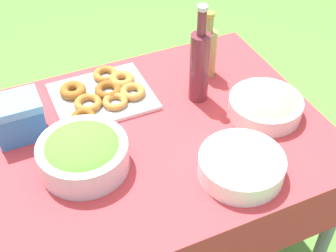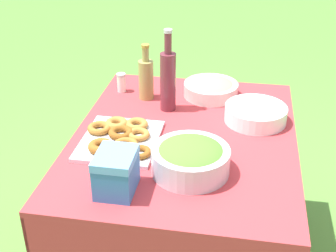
# 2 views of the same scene
# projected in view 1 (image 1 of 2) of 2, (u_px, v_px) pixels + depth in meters

# --- Properties ---
(picnic_table) EXTENTS (1.20, 0.93, 0.77)m
(picnic_table) POSITION_uv_depth(u_px,v_px,m) (155.00, 153.00, 1.71)
(picnic_table) COLOR #B73338
(picnic_table) RESTS_ON ground_plane
(salad_bowl) EXTENTS (0.29, 0.29, 0.12)m
(salad_bowl) POSITION_uv_depth(u_px,v_px,m) (83.00, 153.00, 1.48)
(salad_bowl) COLOR silver
(salad_bowl) RESTS_ON picnic_table
(pasta_bowl) EXTENTS (0.27, 0.27, 0.08)m
(pasta_bowl) POSITION_uv_depth(u_px,v_px,m) (266.00, 105.00, 1.69)
(pasta_bowl) COLOR silver
(pasta_bowl) RESTS_ON picnic_table
(donut_platter) EXTENTS (0.36, 0.32, 0.05)m
(donut_platter) POSITION_uv_depth(u_px,v_px,m) (103.00, 94.00, 1.77)
(donut_platter) COLOR silver
(donut_platter) RESTS_ON picnic_table
(plate_stack) EXTENTS (0.27, 0.27, 0.07)m
(plate_stack) POSITION_uv_depth(u_px,v_px,m) (241.00, 166.00, 1.48)
(plate_stack) COLOR white
(plate_stack) RESTS_ON picnic_table
(olive_oil_bottle) EXTENTS (0.07, 0.07, 0.27)m
(olive_oil_bottle) POSITION_uv_depth(u_px,v_px,m) (207.00, 51.00, 1.83)
(olive_oil_bottle) COLOR #998E4C
(olive_oil_bottle) RESTS_ON picnic_table
(wine_bottle) EXTENTS (0.07, 0.07, 0.38)m
(wine_bottle) POSITION_uv_depth(u_px,v_px,m) (200.00, 64.00, 1.69)
(wine_bottle) COLOR maroon
(wine_bottle) RESTS_ON picnic_table
(cooler_box) EXTENTS (0.17, 0.13, 0.15)m
(cooler_box) POSITION_uv_depth(u_px,v_px,m) (18.00, 118.00, 1.59)
(cooler_box) COLOR #3372B7
(cooler_box) RESTS_ON picnic_table
(salt_shaker) EXTENTS (0.05, 0.05, 0.10)m
(salt_shaker) POSITION_uv_depth(u_px,v_px,m) (203.00, 43.00, 1.98)
(salt_shaker) COLOR white
(salt_shaker) RESTS_ON picnic_table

